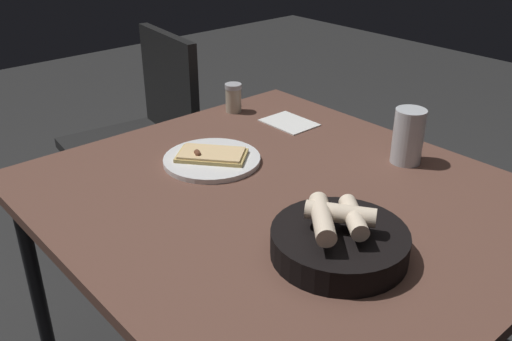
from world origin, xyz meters
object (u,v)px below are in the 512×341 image
pizza_plate (212,158)px  bread_basket (339,241)px  pepper_shaker (233,99)px  chair_far (145,128)px  dining_table (283,212)px  beer_glass (408,139)px

pizza_plate → bread_basket: (0.51, -0.07, 0.02)m
pepper_shaker → chair_far: bearing=-173.1°
pepper_shaker → chair_far: chair_far is taller
dining_table → chair_far: bearing=168.7°
bread_basket → beer_glass: (-0.17, 0.46, 0.03)m
bread_basket → chair_far: bearing=166.8°
pizza_plate → bread_basket: bearing=-7.7°
dining_table → beer_glass: bearing=76.3°
dining_table → bread_basket: bearing=-20.1°
dining_table → pizza_plate: pizza_plate is taller
chair_far → pepper_shaker: bearing=6.9°
dining_table → pepper_shaker: size_ratio=12.41×
beer_glass → pizza_plate: bearing=-131.0°
dining_table → beer_glass: beer_glass is taller
pepper_shaker → chair_far: size_ratio=0.11×
dining_table → chair_far: size_ratio=1.34×
pizza_plate → pepper_shaker: size_ratio=2.77×
bread_basket → pepper_shaker: 0.84m
bread_basket → pepper_shaker: size_ratio=2.92×
beer_glass → chair_far: 1.13m
pizza_plate → chair_far: 0.81m
dining_table → bread_basket: size_ratio=4.25×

